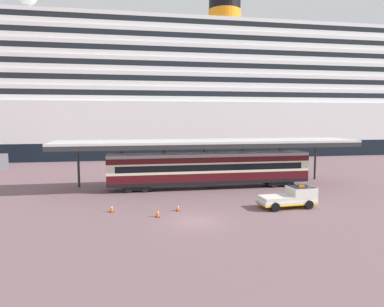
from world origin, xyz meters
The scene contains 8 objects.
ground_plane centered at (0.00, 0.00, 0.00)m, with size 400.00×400.00×0.00m, color #6F5459.
cruise_ship centered at (19.70, 54.68, 12.89)m, with size 163.50×27.86×39.03m.
platform_canopy centered at (3.95, 13.02, 5.28)m, with size 35.33×6.13×5.56m.
train_carriage centered at (3.95, 12.55, 2.31)m, with size 23.39×2.81×4.11m.
service_truck centered at (9.44, 2.71, 0.99)m, with size 5.33×2.54×2.02m.
traffic_cone_near centered at (-1.05, 3.32, 0.31)m, with size 0.36×0.36×0.64m.
traffic_cone_mid centered at (-2.96, 1.74, 0.35)m, with size 0.36×0.36×0.71m.
traffic_cone_far centered at (-6.82, 3.96, 0.37)m, with size 0.36×0.36×0.74m.
Camera 1 is at (-5.03, -26.27, 8.23)m, focal length 32.29 mm.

